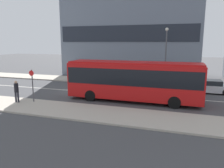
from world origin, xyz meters
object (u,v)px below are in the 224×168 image
city_bus (133,79)px  street_lamp (166,50)px  parked_car_0 (209,87)px  pedestrian_near_stop (16,90)px  bus_stop_sign (32,83)px

city_bus → street_lamp: street_lamp is taller
city_bus → street_lamp: (2.02, 7.38, 2.15)m
parked_car_0 → pedestrian_near_stop: (-15.38, -9.16, 0.53)m
parked_car_0 → pedestrian_near_stop: 17.91m
parked_car_0 → city_bus: bearing=-140.4°
bus_stop_sign → street_lamp: street_lamp is taller
city_bus → pedestrian_near_stop: (-8.84, -3.76, -0.78)m
bus_stop_sign → pedestrian_near_stop: bearing=-154.3°
parked_car_0 → street_lamp: 6.02m
parked_car_0 → pedestrian_near_stop: bearing=-149.2°
parked_car_0 → bus_stop_sign: bus_stop_sign is taller
pedestrian_near_stop → street_lamp: size_ratio=0.28×
parked_car_0 → bus_stop_sign: (-14.22, -8.60, 1.06)m
bus_stop_sign → street_lamp: bearing=47.4°
pedestrian_near_stop → street_lamp: 15.83m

